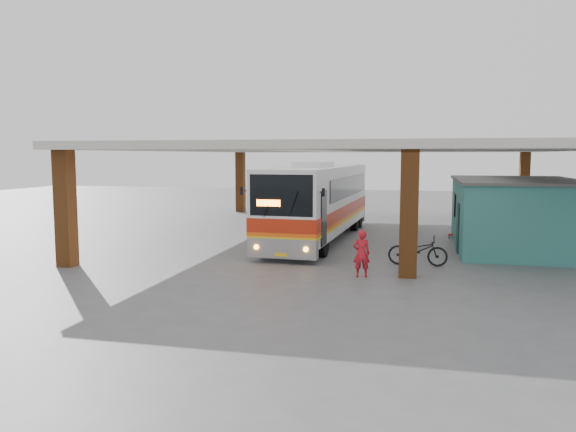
{
  "coord_description": "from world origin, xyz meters",
  "views": [
    {
      "loc": [
        3.32,
        -22.33,
        4.16
      ],
      "look_at": [
        -1.92,
        0.0,
        1.66
      ],
      "focal_mm": 35.0,
      "sensor_mm": 36.0,
      "label": 1
    }
  ],
  "objects_px": {
    "coach_bus": "(318,201)",
    "red_chair": "(455,232)",
    "motorcycle": "(418,250)",
    "pedestrian": "(361,254)"
  },
  "relations": [
    {
      "from": "motorcycle",
      "to": "pedestrian",
      "type": "height_order",
      "value": "pedestrian"
    },
    {
      "from": "motorcycle",
      "to": "pedestrian",
      "type": "relative_size",
      "value": 1.36
    },
    {
      "from": "motorcycle",
      "to": "red_chair",
      "type": "relative_size",
      "value": 2.95
    },
    {
      "from": "red_chair",
      "to": "pedestrian",
      "type": "bearing_deg",
      "value": -98.71
    },
    {
      "from": "coach_bus",
      "to": "red_chair",
      "type": "height_order",
      "value": "coach_bus"
    },
    {
      "from": "coach_bus",
      "to": "pedestrian",
      "type": "height_order",
      "value": "coach_bus"
    },
    {
      "from": "coach_bus",
      "to": "motorcycle",
      "type": "xyz_separation_m",
      "value": [
        4.79,
        -5.51,
        -1.33
      ]
    },
    {
      "from": "coach_bus",
      "to": "red_chair",
      "type": "relative_size",
      "value": 17.8
    },
    {
      "from": "coach_bus",
      "to": "pedestrian",
      "type": "distance_m",
      "value": 8.61
    },
    {
      "from": "coach_bus",
      "to": "pedestrian",
      "type": "bearing_deg",
      "value": -67.48
    }
  ]
}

